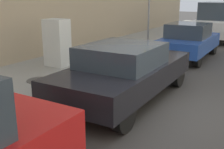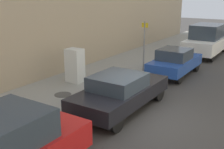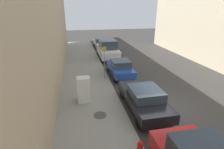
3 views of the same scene
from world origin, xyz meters
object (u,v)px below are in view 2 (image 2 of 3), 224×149
discarded_refrigerator (75,65)px  fire_hydrant (19,120)px  street_sign_post (144,44)px  parked_van_white (207,40)px  parked_hatchback_blue (175,62)px  parked_sedan_dark (120,91)px

discarded_refrigerator → fire_hydrant: bearing=-69.0°
discarded_refrigerator → street_sign_post: street_sign_post is taller
discarded_refrigerator → parked_van_white: 10.68m
fire_hydrant → parked_van_white: 14.98m
discarded_refrigerator → parked_hatchback_blue: size_ratio=0.41×
parked_sedan_dark → parked_hatchback_blue: parked_hatchback_blue is taller
street_sign_post → parked_van_white: 6.85m
discarded_refrigerator → street_sign_post: 4.00m
fire_hydrant → parked_hatchback_blue: (1.50, 8.96, 0.17)m
discarded_refrigerator → parked_hatchback_blue: (3.32, 4.22, -0.23)m
discarded_refrigerator → fire_hydrant: (1.82, -4.74, -0.41)m
discarded_refrigerator → parked_van_white: size_ratio=0.32×
fire_hydrant → street_sign_post: bearing=90.0°
parked_van_white → parked_sedan_dark: bearing=-90.0°
discarded_refrigerator → street_sign_post: size_ratio=0.60×
discarded_refrigerator → fire_hydrant: 5.09m
parked_sedan_dark → parked_hatchback_blue: bearing=90.0°
discarded_refrigerator → parked_sedan_dark: bearing=-21.5°
street_sign_post → discarded_refrigerator: bearing=-117.6°
discarded_refrigerator → parked_hatchback_blue: 5.37m
parked_hatchback_blue → parked_van_white: bearing=90.0°
fire_hydrant → parked_van_white: (1.50, 14.89, 0.50)m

